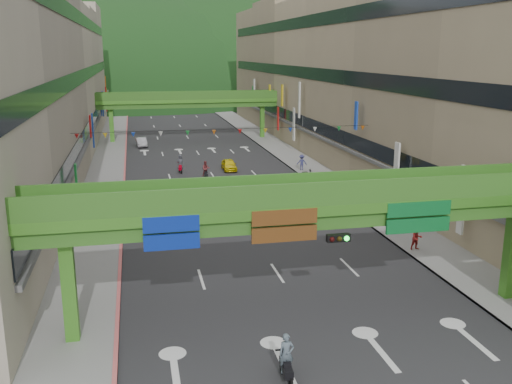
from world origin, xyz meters
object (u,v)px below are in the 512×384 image
(overpass_near, at_px, (333,219))
(scooter_rider_mid, at_px, (206,170))
(scooter_rider_near, at_px, (286,359))
(pedestrian_red, at_px, (417,240))
(car_yellow, at_px, (229,165))
(car_silver, at_px, (141,142))

(overpass_near, height_order, scooter_rider_mid, overpass_near)
(scooter_rider_near, relative_size, pedestrian_red, 1.28)
(car_yellow, distance_m, pedestrian_red, 29.45)
(scooter_rider_near, relative_size, car_yellow, 0.56)
(car_silver, relative_size, pedestrian_red, 2.40)
(scooter_rider_mid, distance_m, car_silver, 23.32)
(overpass_near, xyz_separation_m, pedestrian_red, (8.87, 8.36, -4.42))
(scooter_rider_mid, relative_size, pedestrian_red, 1.24)
(scooter_rider_mid, height_order, pedestrian_red, scooter_rider_mid)
(overpass_near, distance_m, car_yellow, 37.10)
(scooter_rider_mid, height_order, car_yellow, scooter_rider_mid)
(car_yellow, bearing_deg, scooter_rider_near, -95.08)
(car_silver, xyz_separation_m, car_yellow, (9.14, -18.34, -0.01))
(car_yellow, relative_size, pedestrian_red, 2.30)
(car_silver, bearing_deg, car_yellow, -68.67)
(scooter_rider_near, height_order, pedestrian_red, scooter_rider_near)
(scooter_rider_mid, xyz_separation_m, pedestrian_red, (10.74, -24.26, -0.21))
(car_yellow, xyz_separation_m, pedestrian_red, (7.66, -28.44, 0.17))
(scooter_rider_near, xyz_separation_m, car_silver, (-4.59, 59.52, -0.31))
(scooter_rider_near, xyz_separation_m, scooter_rider_mid, (1.47, 37.00, 0.07))
(car_silver, height_order, pedestrian_red, pedestrian_red)
(scooter_rider_mid, bearing_deg, car_silver, 105.06)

